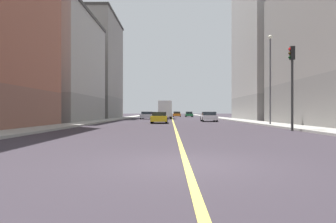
{
  "coord_description": "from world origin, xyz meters",
  "views": [
    {
      "loc": [
        -0.4,
        -7.51,
        1.28
      ],
      "look_at": [
        -0.73,
        42.78,
        1.31
      ],
      "focal_mm": 32.93,
      "sensor_mm": 36.0,
      "label": 1
    }
  ],
  "objects_px": {
    "car_silver": "(147,115)",
    "box_truck": "(165,110)",
    "traffic_light_left_near": "(292,76)",
    "car_white": "(209,117)",
    "car_green": "(189,114)",
    "building_left_mid": "(277,47)",
    "car_orange": "(177,114)",
    "building_right_midblock": "(51,67)",
    "street_lamp_left_near": "(270,71)",
    "car_red": "(166,115)",
    "car_teal": "(153,114)",
    "building_right_distant": "(89,68)",
    "car_yellow": "(159,118)"
  },
  "relations": [
    {
      "from": "car_orange",
      "to": "street_lamp_left_near",
      "type": "bearing_deg",
      "value": -81.36
    },
    {
      "from": "building_right_midblock",
      "to": "car_teal",
      "type": "relative_size",
      "value": 4.21
    },
    {
      "from": "car_white",
      "to": "car_orange",
      "type": "bearing_deg",
      "value": 95.16
    },
    {
      "from": "traffic_light_left_near",
      "to": "car_white",
      "type": "bearing_deg",
      "value": 98.95
    },
    {
      "from": "car_silver",
      "to": "car_red",
      "type": "height_order",
      "value": "car_silver"
    },
    {
      "from": "street_lamp_left_near",
      "to": "car_green",
      "type": "relative_size",
      "value": 1.88
    },
    {
      "from": "traffic_light_left_near",
      "to": "car_orange",
      "type": "bearing_deg",
      "value": 96.48
    },
    {
      "from": "car_green",
      "to": "box_truck",
      "type": "height_order",
      "value": "box_truck"
    },
    {
      "from": "street_lamp_left_near",
      "to": "car_teal",
      "type": "bearing_deg",
      "value": 105.44
    },
    {
      "from": "building_left_mid",
      "to": "car_red",
      "type": "height_order",
      "value": "building_left_mid"
    },
    {
      "from": "building_right_midblock",
      "to": "box_truck",
      "type": "bearing_deg",
      "value": 44.9
    },
    {
      "from": "building_right_distant",
      "to": "car_silver",
      "type": "relative_size",
      "value": 4.42
    },
    {
      "from": "car_silver",
      "to": "box_truck",
      "type": "relative_size",
      "value": 0.57
    },
    {
      "from": "building_right_midblock",
      "to": "street_lamp_left_near",
      "type": "distance_m",
      "value": 27.93
    },
    {
      "from": "traffic_light_left_near",
      "to": "street_lamp_left_near",
      "type": "distance_m",
      "value": 7.75
    },
    {
      "from": "car_yellow",
      "to": "car_red",
      "type": "xyz_separation_m",
      "value": [
        0.38,
        31.53,
        0.01
      ]
    },
    {
      "from": "car_orange",
      "to": "box_truck",
      "type": "bearing_deg",
      "value": -96.81
    },
    {
      "from": "building_left_mid",
      "to": "car_green",
      "type": "xyz_separation_m",
      "value": [
        -11.95,
        27.48,
        -10.66
      ]
    },
    {
      "from": "street_lamp_left_near",
      "to": "car_silver",
      "type": "height_order",
      "value": "street_lamp_left_near"
    },
    {
      "from": "car_white",
      "to": "car_yellow",
      "type": "bearing_deg",
      "value": -137.66
    },
    {
      "from": "car_red",
      "to": "box_truck",
      "type": "distance_m",
      "value": 10.61
    },
    {
      "from": "car_orange",
      "to": "car_yellow",
      "type": "relative_size",
      "value": 0.95
    },
    {
      "from": "building_left_mid",
      "to": "traffic_light_left_near",
      "type": "height_order",
      "value": "building_left_mid"
    },
    {
      "from": "street_lamp_left_near",
      "to": "car_silver",
      "type": "relative_size",
      "value": 1.84
    },
    {
      "from": "car_white",
      "to": "box_truck",
      "type": "height_order",
      "value": "box_truck"
    },
    {
      "from": "building_left_mid",
      "to": "building_right_midblock",
      "type": "relative_size",
      "value": 1.31
    },
    {
      "from": "building_left_mid",
      "to": "box_truck",
      "type": "distance_m",
      "value": 21.37
    },
    {
      "from": "car_white",
      "to": "car_red",
      "type": "height_order",
      "value": "car_red"
    },
    {
      "from": "box_truck",
      "to": "street_lamp_left_near",
      "type": "bearing_deg",
      "value": -69.79
    },
    {
      "from": "car_yellow",
      "to": "car_orange",
      "type": "bearing_deg",
      "value": 86.08
    },
    {
      "from": "building_right_midblock",
      "to": "street_lamp_left_near",
      "type": "xyz_separation_m",
      "value": [
        24.95,
        -12.38,
        -2.13
      ]
    },
    {
      "from": "car_teal",
      "to": "car_yellow",
      "type": "bearing_deg",
      "value": -85.83
    },
    {
      "from": "building_left_mid",
      "to": "car_teal",
      "type": "xyz_separation_m",
      "value": [
        -20.87,
        29.21,
        -10.67
      ]
    },
    {
      "from": "car_yellow",
      "to": "car_white",
      "type": "distance_m",
      "value": 8.48
    },
    {
      "from": "car_silver",
      "to": "car_green",
      "type": "distance_m",
      "value": 23.66
    },
    {
      "from": "box_truck",
      "to": "building_right_distant",
      "type": "bearing_deg",
      "value": 164.66
    },
    {
      "from": "car_white",
      "to": "car_teal",
      "type": "distance_m",
      "value": 37.9
    },
    {
      "from": "car_silver",
      "to": "car_green",
      "type": "height_order",
      "value": "car_silver"
    },
    {
      "from": "car_teal",
      "to": "car_orange",
      "type": "bearing_deg",
      "value": 2.18
    },
    {
      "from": "building_right_midblock",
      "to": "car_white",
      "type": "xyz_separation_m",
      "value": [
        20.85,
        -0.39,
        -6.51
      ]
    },
    {
      "from": "street_lamp_left_near",
      "to": "box_truck",
      "type": "xyz_separation_m",
      "value": [
        -10.03,
        27.25,
        -3.34
      ]
    },
    {
      "from": "car_red",
      "to": "box_truck",
      "type": "relative_size",
      "value": 0.58
    },
    {
      "from": "car_yellow",
      "to": "car_teal",
      "type": "xyz_separation_m",
      "value": [
        -3.09,
        42.44,
        -0.0
      ]
    },
    {
      "from": "building_left_mid",
      "to": "street_lamp_left_near",
      "type": "bearing_deg",
      "value": -110.8
    },
    {
      "from": "building_right_midblock",
      "to": "traffic_light_left_near",
      "type": "bearing_deg",
      "value": -39.82
    },
    {
      "from": "street_lamp_left_near",
      "to": "building_right_distant",
      "type": "bearing_deg",
      "value": 128.52
    },
    {
      "from": "building_right_midblock",
      "to": "building_right_distant",
      "type": "xyz_separation_m",
      "value": [
        0.0,
        18.96,
        2.68
      ]
    },
    {
      "from": "car_silver",
      "to": "box_truck",
      "type": "xyz_separation_m",
      "value": [
        3.16,
        2.28,
        1.04
      ]
    },
    {
      "from": "building_right_distant",
      "to": "traffic_light_left_near",
      "type": "relative_size",
      "value": 3.47
    },
    {
      "from": "box_truck",
      "to": "building_left_mid",
      "type": "bearing_deg",
      "value": -23.94
    }
  ]
}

